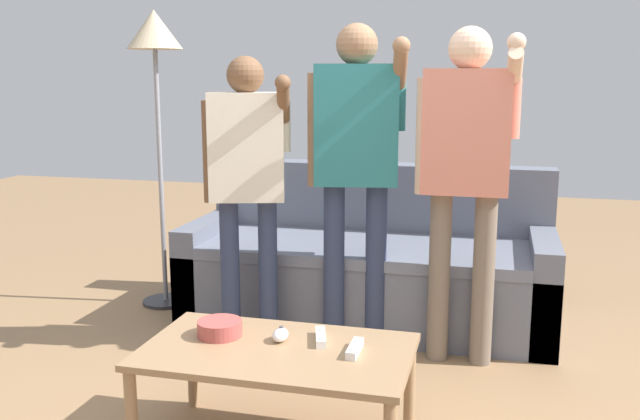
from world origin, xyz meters
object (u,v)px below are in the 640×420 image
coffee_table (277,361)px  game_remote_wand_far (355,349)px  player_right (466,157)px  player_left (247,169)px  game_remote_wand_near (321,337)px  couch (369,267)px  snack_bowl (220,328)px  player_center (356,149)px  game_remote_nunchuk (280,335)px  floor_lamp (155,55)px

coffee_table → game_remote_wand_far: bearing=6.3°
coffee_table → player_right: (0.60, 1.01, 0.65)m
coffee_table → player_left: size_ratio=0.67×
game_remote_wand_near → game_remote_wand_far: size_ratio=1.05×
couch → game_remote_wand_near: (0.08, -1.43, 0.12)m
player_left → game_remote_wand_near: bearing=-54.7°
snack_bowl → player_left: (-0.20, 0.87, 0.49)m
coffee_table → player_center: player_center is taller
snack_bowl → game_remote_wand_far: size_ratio=1.09×
snack_bowl → player_center: bearing=72.3°
player_right → coffee_table: bearing=-120.7°
player_right → snack_bowl: bearing=-131.9°
player_center → game_remote_wand_near: bearing=-86.0°
couch → game_remote_nunchuk: size_ratio=23.07×
player_right → floor_lamp: bearing=165.9°
coffee_table → player_center: bearing=86.2°
game_remote_wand_far → game_remote_nunchuk: bearing=172.2°
couch → player_center: size_ratio=1.26×
game_remote_nunchuk → floor_lamp: bearing=130.5°
player_center → player_right: 0.53m
couch → snack_bowl: 1.51m
coffee_table → floor_lamp: floor_lamp is taller
snack_bowl → player_left: bearing=103.0°
couch → player_center: (0.01, -0.47, 0.72)m
player_center → game_remote_nunchuk: bearing=-94.5°
snack_bowl → floor_lamp: bearing=124.1°
player_right → game_remote_wand_near: bearing=-117.2°
floor_lamp → game_remote_wand_far: (1.47, -1.43, -1.07)m
floor_lamp → player_center: bearing=-17.4°
coffee_table → game_remote_nunchuk: bearing=97.0°
couch → player_center: 0.86m
game_remote_nunchuk → snack_bowl: bearing=-178.5°
snack_bowl → game_remote_wand_near: 0.39m
player_right → game_remote_wand_far: 1.18m
coffee_table → game_remote_nunchuk: size_ratio=11.09×
player_right → game_remote_nunchuk: bearing=-123.0°
game_remote_nunchuk → player_right: bearing=57.0°
coffee_table → snack_bowl: (-0.25, 0.06, 0.08)m
snack_bowl → game_remote_nunchuk: 0.24m
player_left → game_remote_wand_far: bearing=-51.0°
player_left → player_right: (1.05, 0.07, 0.08)m
couch → snack_bowl: size_ratio=11.95×
game_remote_nunchuk → player_right: player_right is taller
game_remote_wand_far → floor_lamp: bearing=135.9°
coffee_table → player_right: player_right is taller
game_remote_nunchuk → player_center: player_center is taller
coffee_table → player_center: 1.26m
game_remote_nunchuk → player_center: 1.16m
snack_bowl → player_center: (0.32, 1.00, 0.59)m
snack_bowl → floor_lamp: 1.99m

